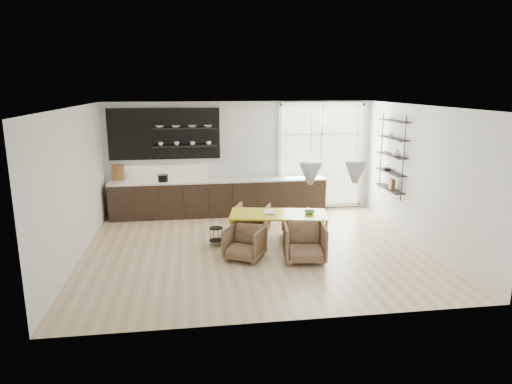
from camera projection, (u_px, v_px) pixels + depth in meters
name	position (u px, v px, depth m)	size (l,w,h in m)	color
room	(276.00, 169.00, 10.24)	(7.02, 6.01, 2.91)	beige
kitchen_run	(216.00, 192.00, 11.80)	(5.54, 0.69, 2.75)	black
right_shelving	(392.00, 158.00, 10.66)	(0.26, 1.22, 1.90)	black
dining_table	(278.00, 216.00, 9.40)	(2.11, 1.24, 0.72)	#B1A80B
armchair_back_left	(252.00, 220.00, 10.27)	(0.73, 0.75, 0.68)	brown
armchair_back_right	(300.00, 224.00, 10.13)	(0.65, 0.67, 0.61)	brown
armchair_front_left	(245.00, 243.00, 8.82)	(0.69, 0.71, 0.65)	brown
armchair_front_right	(305.00, 243.00, 8.72)	(0.78, 0.80, 0.73)	brown
wire_stool	(216.00, 234.00, 9.60)	(0.30, 0.30, 0.38)	black
table_book	(264.00, 212.00, 9.44)	(0.23, 0.30, 0.03)	white
table_bowl	(309.00, 212.00, 9.36)	(0.21, 0.21, 0.07)	#577E4B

